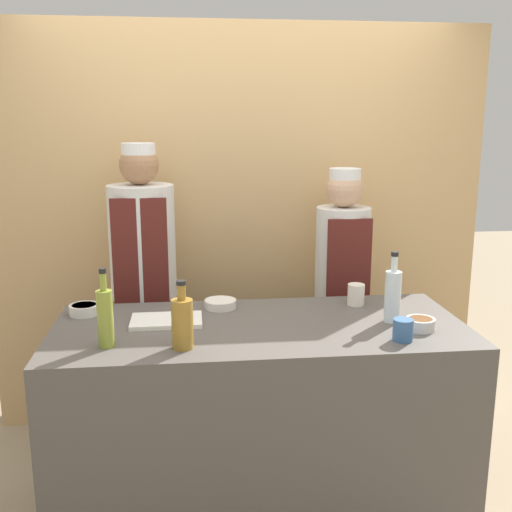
% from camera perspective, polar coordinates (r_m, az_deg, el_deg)
% --- Properties ---
extents(cabinet_wall, '(2.96, 0.18, 2.40)m').
position_cam_1_polar(cabinet_wall, '(3.69, -1.63, 2.70)').
color(cabinet_wall, tan).
rests_on(cabinet_wall, ground_plane).
extents(counter, '(1.84, 0.79, 0.96)m').
position_cam_1_polar(counter, '(2.88, 0.36, -15.58)').
color(counter, '#514C47').
rests_on(counter, ground_plane).
extents(sauce_bowl_orange, '(0.14, 0.14, 0.05)m').
position_cam_1_polar(sauce_bowl_orange, '(2.93, -16.04, -4.87)').
color(sauce_bowl_orange, silver).
rests_on(sauce_bowl_orange, counter).
extents(sauce_bowl_white, '(0.15, 0.15, 0.04)m').
position_cam_1_polar(sauce_bowl_white, '(2.92, -3.41, -4.53)').
color(sauce_bowl_white, silver).
rests_on(sauce_bowl_white, counter).
extents(sauce_bowl_brown, '(0.13, 0.13, 0.05)m').
position_cam_1_polar(sauce_bowl_brown, '(2.71, 15.39, -6.21)').
color(sauce_bowl_brown, silver).
rests_on(sauce_bowl_brown, counter).
extents(cutting_board, '(0.32, 0.20, 0.02)m').
position_cam_1_polar(cutting_board, '(2.74, -8.52, -6.11)').
color(cutting_board, white).
rests_on(cutting_board, counter).
extents(bottle_clear, '(0.07, 0.07, 0.32)m').
position_cam_1_polar(bottle_clear, '(2.76, 12.89, -3.61)').
color(bottle_clear, silver).
rests_on(bottle_clear, counter).
extents(bottle_vinegar, '(0.09, 0.09, 0.28)m').
position_cam_1_polar(bottle_vinegar, '(2.41, -7.04, -6.26)').
color(bottle_vinegar, olive).
rests_on(bottle_vinegar, counter).
extents(bottle_oil, '(0.06, 0.06, 0.33)m').
position_cam_1_polar(bottle_oil, '(2.47, -14.17, -5.61)').
color(bottle_oil, olive).
rests_on(bottle_oil, counter).
extents(cup_cream, '(0.08, 0.08, 0.10)m').
position_cam_1_polar(cup_cream, '(3.00, 9.50, -3.64)').
color(cup_cream, silver).
rests_on(cup_cream, counter).
extents(cup_blue, '(0.08, 0.08, 0.09)m').
position_cam_1_polar(cup_blue, '(2.56, 13.82, -6.86)').
color(cup_blue, '#386093').
rests_on(cup_blue, counter).
extents(chef_left, '(0.36, 0.36, 1.73)m').
position_cam_1_polar(chef_left, '(3.38, -10.60, -2.97)').
color(chef_left, '#28282D').
rests_on(chef_left, ground_plane).
extents(chef_right, '(0.31, 0.31, 1.59)m').
position_cam_1_polar(chef_right, '(3.50, 8.13, -3.44)').
color(chef_right, '#28282D').
rests_on(chef_right, ground_plane).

